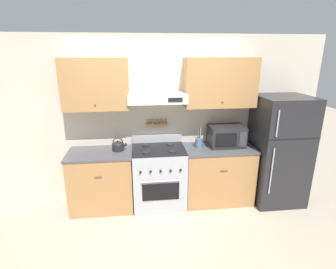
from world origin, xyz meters
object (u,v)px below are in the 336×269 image
object	(u,v)px
microwave	(226,136)
utensil_crock	(199,142)
refrigerator	(279,150)
tea_kettle	(118,146)
stove_range	(159,177)

from	to	relation	value
microwave	utensil_crock	bearing A→B (deg)	-177.64
refrigerator	tea_kettle	distance (m)	2.46
tea_kettle	utensil_crock	bearing A→B (deg)	0.00
tea_kettle	microwave	size ratio (longest dim) A/B	0.42
refrigerator	utensil_crock	bearing A→B (deg)	174.73
stove_range	microwave	distance (m)	1.21
refrigerator	microwave	bearing A→B (deg)	170.72
refrigerator	utensil_crock	xyz separation A→B (m)	(-1.24, 0.11, 0.14)
utensil_crock	refrigerator	bearing A→B (deg)	-5.27
microwave	refrigerator	bearing A→B (deg)	-9.28
stove_range	utensil_crock	xyz separation A→B (m)	(0.62, 0.07, 0.51)
tea_kettle	utensil_crock	xyz separation A→B (m)	(1.21, 0.00, 0.01)
tea_kettle	microwave	world-z (taller)	microwave
microwave	utensil_crock	distance (m)	0.44
refrigerator	utensil_crock	world-z (taller)	refrigerator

